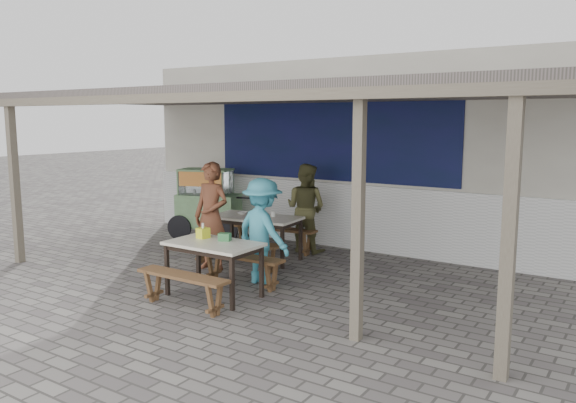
% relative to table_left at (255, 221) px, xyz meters
% --- Properties ---
extents(ground, '(60.00, 60.00, 0.00)m').
position_rel_table_left_xyz_m(ground, '(0.69, -1.34, -0.68)').
color(ground, slate).
rests_on(ground, ground).
extents(back_wall, '(9.00, 1.28, 3.50)m').
position_rel_table_left_xyz_m(back_wall, '(0.69, 2.24, 1.05)').
color(back_wall, beige).
rests_on(back_wall, ground).
extents(warung_roof, '(9.00, 4.21, 2.81)m').
position_rel_table_left_xyz_m(warung_roof, '(0.70, -0.44, 2.04)').
color(warung_roof, '#625854').
rests_on(warung_roof, ground).
extents(table_left, '(1.59, 0.90, 0.75)m').
position_rel_table_left_xyz_m(table_left, '(0.00, 0.00, 0.00)').
color(table_left, white).
rests_on(table_left, ground).
extents(bench_left_street, '(1.64, 0.43, 0.45)m').
position_rel_table_left_xyz_m(bench_left_street, '(0.06, -0.64, -0.33)').
color(bench_left_street, brown).
rests_on(bench_left_street, ground).
extents(bench_left_wall, '(1.64, 0.43, 0.45)m').
position_rel_table_left_xyz_m(bench_left_wall, '(-0.06, 0.64, -0.33)').
color(bench_left_wall, brown).
rests_on(bench_left_wall, ground).
extents(table_right, '(1.26, 0.75, 0.75)m').
position_rel_table_left_xyz_m(table_right, '(0.75, -1.94, -0.00)').
color(table_right, white).
rests_on(table_right, ground).
extents(bench_right_street, '(1.36, 0.28, 0.45)m').
position_rel_table_left_xyz_m(bench_right_street, '(0.75, -2.54, -0.34)').
color(bench_right_street, brown).
rests_on(bench_right_street, ground).
extents(bench_right_wall, '(1.36, 0.28, 0.45)m').
position_rel_table_left_xyz_m(bench_right_wall, '(0.74, -1.33, -0.34)').
color(bench_right_wall, brown).
rests_on(bench_right_wall, ground).
extents(vendor_cart, '(1.65, 1.06, 1.40)m').
position_rel_table_left_xyz_m(vendor_cart, '(-1.83, 0.85, 0.09)').
color(vendor_cart, '#74A66F').
rests_on(vendor_cart, ground).
extents(patron_street_side, '(0.64, 0.43, 1.73)m').
position_rel_table_left_xyz_m(patron_street_side, '(-0.20, -0.90, 0.19)').
color(patron_street_side, brown).
rests_on(patron_street_side, ground).
extents(patron_wall_side, '(0.79, 0.62, 1.60)m').
position_rel_table_left_xyz_m(patron_wall_side, '(0.41, 0.97, 0.13)').
color(patron_wall_side, brown).
rests_on(patron_wall_side, ground).
extents(patron_right_table, '(1.11, 0.81, 1.55)m').
position_rel_table_left_xyz_m(patron_right_table, '(0.94, -1.08, 0.10)').
color(patron_right_table, '#41A4BA').
rests_on(patron_right_table, ground).
extents(tissue_box, '(0.17, 0.17, 0.14)m').
position_rel_table_left_xyz_m(tissue_box, '(0.44, -1.81, 0.15)').
color(tissue_box, yellow).
rests_on(tissue_box, table_right).
extents(donation_box, '(0.19, 0.15, 0.11)m').
position_rel_table_left_xyz_m(donation_box, '(0.81, -1.78, 0.13)').
color(donation_box, '#33743F').
rests_on(donation_box, table_right).
extents(condiment_jar, '(0.08, 0.08, 0.09)m').
position_rel_table_left_xyz_m(condiment_jar, '(0.26, 0.16, 0.12)').
color(condiment_jar, white).
rests_on(condiment_jar, table_left).
extents(condiment_bowl, '(0.20, 0.20, 0.04)m').
position_rel_table_left_xyz_m(condiment_bowl, '(-0.33, 0.06, 0.10)').
color(condiment_bowl, white).
rests_on(condiment_bowl, table_left).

